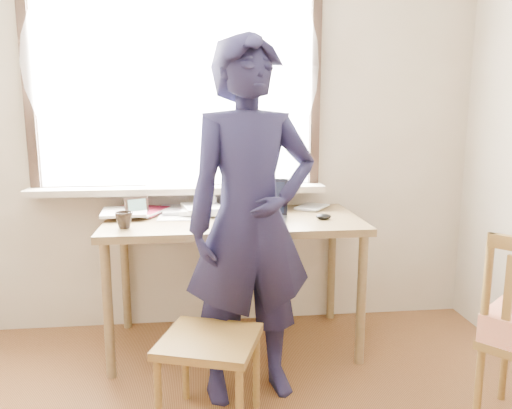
{
  "coord_description": "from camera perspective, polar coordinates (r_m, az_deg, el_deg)",
  "views": [
    {
      "loc": [
        -0.07,
        -1.25,
        1.43
      ],
      "look_at": [
        0.18,
        0.95,
        1.01
      ],
      "focal_mm": 35.0,
      "sensor_mm": 36.0,
      "label": 1
    }
  ],
  "objects": [
    {
      "name": "desk_clutter",
      "position": [
        3.13,
        -10.81,
        -0.55
      ],
      "size": [
        0.81,
        0.52,
        0.05
      ],
      "color": "white",
      "rests_on": "desk"
    },
    {
      "name": "mug_dark",
      "position": [
        2.78,
        -14.84,
        -1.73
      ],
      "size": [
        0.13,
        0.13,
        0.09
      ],
      "primitive_type": "imported",
      "rotation": [
        0.0,
        0.0,
        -0.41
      ],
      "color": "black",
      "rests_on": "desk"
    },
    {
      "name": "room_shell",
      "position": [
        1.46,
        -4.92,
        18.98
      ],
      "size": [
        3.52,
        4.02,
        2.61
      ],
      "color": "#BBAE97",
      "rests_on": "ground"
    },
    {
      "name": "book_b",
      "position": [
        3.28,
        5.12,
        -0.18
      ],
      "size": [
        0.26,
        0.27,
        0.02
      ],
      "primitive_type": "imported",
      "rotation": [
        0.0,
        0.0,
        -0.61
      ],
      "color": "white",
      "rests_on": "desk"
    },
    {
      "name": "picture_frame",
      "position": [
        3.05,
        -13.47,
        -0.36
      ],
      "size": [
        0.13,
        0.08,
        0.11
      ],
      "color": "black",
      "rests_on": "desk"
    },
    {
      "name": "work_chair",
      "position": [
        2.35,
        -5.34,
        -16.32
      ],
      "size": [
        0.52,
        0.51,
        0.43
      ],
      "color": "brown",
      "rests_on": "ground"
    },
    {
      "name": "person",
      "position": [
        2.42,
        -0.59,
        -2.07
      ],
      "size": [
        0.72,
        0.54,
        1.78
      ],
      "primitive_type": "imported",
      "rotation": [
        0.0,
        0.0,
        0.2
      ],
      "color": "black",
      "rests_on": "ground"
    },
    {
      "name": "mug_white",
      "position": [
        3.15,
        -5.74,
        0.16
      ],
      "size": [
        0.14,
        0.14,
        0.1
      ],
      "primitive_type": "imported",
      "rotation": [
        0.0,
        0.0,
        0.1
      ],
      "color": "white",
      "rests_on": "desk"
    },
    {
      "name": "book_a",
      "position": [
        3.15,
        -10.71,
        -0.69
      ],
      "size": [
        0.23,
        0.29,
        0.03
      ],
      "primitive_type": "imported",
      "rotation": [
        0.0,
        0.0,
        0.1
      ],
      "color": "white",
      "rests_on": "desk"
    },
    {
      "name": "desk",
      "position": [
        2.97,
        -2.56,
        -3.1
      ],
      "size": [
        1.49,
        0.74,
        0.8
      ],
      "color": "brown",
      "rests_on": "ground"
    },
    {
      "name": "mouse",
      "position": [
        2.93,
        7.73,
        -1.38
      ],
      "size": [
        0.09,
        0.06,
        0.03
      ],
      "primitive_type": "ellipsoid",
      "color": "black",
      "rests_on": "desk"
    },
    {
      "name": "laptop",
      "position": [
        2.92,
        0.3,
        -0.58
      ],
      "size": [
        0.38,
        0.34,
        0.23
      ],
      "color": "black",
      "rests_on": "desk"
    }
  ]
}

